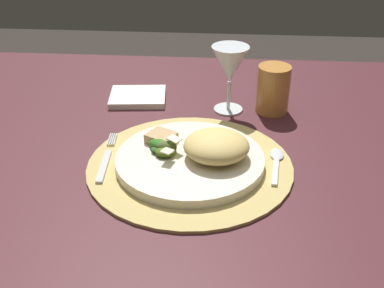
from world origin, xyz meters
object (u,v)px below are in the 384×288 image
at_px(dinner_plate, 190,160).
at_px(fork, 106,159).
at_px(spoon, 276,160).
at_px(dining_table, 158,213).
at_px(wine_glass, 230,66).
at_px(amber_tumbler, 273,89).
at_px(napkin, 138,97).

xyz_separation_m(dinner_plate, fork, (-0.16, 0.00, -0.01)).
xyz_separation_m(fork, spoon, (0.32, 0.02, 0.00)).
height_order(dining_table, wine_glass, wine_glass).
distance_m(dining_table, amber_tumbler, 0.37).
distance_m(dinner_plate, napkin, 0.32).
bearing_deg(fork, dining_table, 31.63).
height_order(dinner_plate, spoon, dinner_plate).
bearing_deg(napkin, dinner_plate, -62.69).
bearing_deg(wine_glass, napkin, 169.66).
bearing_deg(fork, wine_glass, 47.07).
xyz_separation_m(dining_table, dinner_plate, (0.07, -0.05, 0.17)).
xyz_separation_m(dinner_plate, wine_glass, (0.07, 0.24, 0.09)).
bearing_deg(spoon, fork, -176.12).
xyz_separation_m(fork, napkin, (0.01, 0.28, -0.00)).
bearing_deg(dining_table, wine_glass, 53.55).
bearing_deg(amber_tumbler, wine_glass, -178.16).
xyz_separation_m(spoon, napkin, (-0.30, 0.26, -0.00)).
height_order(spoon, amber_tumbler, amber_tumbler).
height_order(dinner_plate, fork, dinner_plate).
relative_size(dining_table, wine_glass, 7.85).
bearing_deg(napkin, wine_glass, -10.34).
distance_m(napkin, amber_tumbler, 0.31).
distance_m(wine_glass, amber_tumbler, 0.11).
bearing_deg(fork, napkin, 87.65).
height_order(dining_table, dinner_plate, dinner_plate).
bearing_deg(spoon, amber_tumbler, 88.88).
height_order(dining_table, spoon, spoon).
relative_size(spoon, napkin, 0.98).
bearing_deg(amber_tumbler, dinner_plate, -123.66).
distance_m(dining_table, napkin, 0.29).
bearing_deg(dinner_plate, spoon, 8.52).
height_order(dinner_plate, wine_glass, wine_glass).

